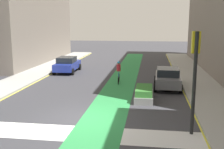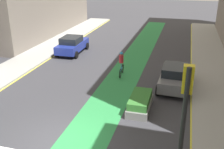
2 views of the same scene
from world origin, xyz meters
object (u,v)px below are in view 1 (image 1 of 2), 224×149
(median_planter, at_px, (144,94))
(car_blue_left_far, at_px, (67,64))
(cyclist_in_lane, at_px, (119,72))
(traffic_signal_near_right, at_px, (195,63))
(car_grey_right_far, at_px, (168,78))

(median_planter, bearing_deg, car_blue_left_far, 131.34)
(cyclist_in_lane, bearing_deg, traffic_signal_near_right, -65.35)
(car_blue_left_far, xyz_separation_m, cyclist_in_lane, (5.70, -4.31, 0.17))
(car_blue_left_far, relative_size, median_planter, 1.65)
(car_grey_right_far, xyz_separation_m, cyclist_in_lane, (-3.89, 1.12, 0.17))
(traffic_signal_near_right, xyz_separation_m, cyclist_in_lane, (-4.47, 9.75, -2.24))
(traffic_signal_near_right, relative_size, car_blue_left_far, 1.08)
(car_grey_right_far, bearing_deg, cyclist_in_lane, 163.87)
(traffic_signal_near_right, height_order, car_grey_right_far, traffic_signal_near_right)
(car_blue_left_far, bearing_deg, median_planter, -48.66)
(cyclist_in_lane, distance_m, median_planter, 5.20)
(median_planter, bearing_deg, car_grey_right_far, 64.54)
(traffic_signal_near_right, bearing_deg, cyclist_in_lane, 114.65)
(traffic_signal_near_right, bearing_deg, median_planter, 114.15)
(car_grey_right_far, distance_m, median_planter, 3.95)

